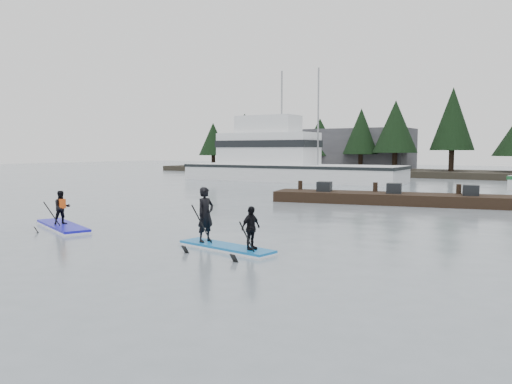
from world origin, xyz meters
The scene contains 9 objects.
ground centered at (0.00, 0.00, 0.00)m, with size 160.00×160.00×0.00m, color slate.
far_shore centered at (0.00, 42.00, 0.30)m, with size 70.00×8.00×0.60m, color #2D281E.
treeline centered at (0.00, 42.00, 0.00)m, with size 60.00×4.00×8.00m, color black, non-canonical shape.
waterfront_building centered at (-14.00, 44.00, 2.50)m, with size 18.00×6.00×5.00m, color #4C4C51.
fishing_boat_large centered at (-11.31, 28.21, 0.82)m, with size 19.25×6.12×10.59m.
floating_dock centered at (4.47, 15.16, 0.27)m, with size 15.91×2.12×0.53m, color black.
buoy_a centered at (-10.59, 26.15, 0.00)m, with size 0.49×0.49×0.49m, color #ED460B.
paddleboard_solo centered at (-4.70, 0.99, 0.35)m, with size 3.55×2.00×1.77m.
paddleboard_duo centered at (2.12, 1.10, 0.57)m, with size 3.08×1.37×2.16m.
Camera 1 is at (10.11, -9.66, 2.69)m, focal length 35.00 mm.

